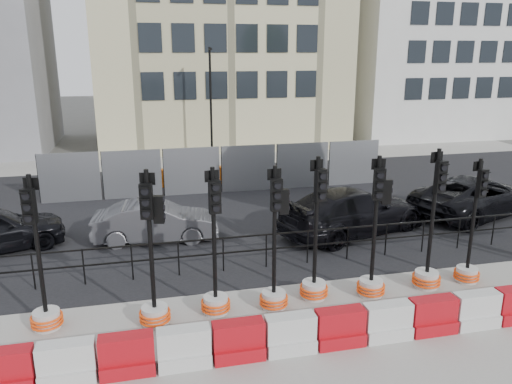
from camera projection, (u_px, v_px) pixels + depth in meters
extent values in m
plane|color=#51514C|center=(278.00, 287.00, 12.75)|extent=(120.00, 120.00, 0.00)
cube|color=gray|center=(318.00, 353.00, 9.94)|extent=(40.00, 6.00, 0.02)
cube|color=black|center=(229.00, 206.00, 19.30)|extent=(40.00, 14.00, 0.03)
cube|color=gray|center=(201.00, 159.00, 27.74)|extent=(40.00, 4.00, 0.02)
cube|color=silver|center=(429.00, 18.00, 34.89)|extent=(12.00, 9.00, 16.00)
cylinder|color=black|center=(33.00, 272.00, 12.43)|extent=(0.04, 0.04, 1.00)
cylinder|color=black|center=(84.00, 267.00, 12.69)|extent=(0.04, 0.04, 1.00)
cylinder|color=black|center=(132.00, 263.00, 12.95)|extent=(0.04, 0.04, 1.00)
cylinder|color=black|center=(179.00, 259.00, 13.21)|extent=(0.04, 0.04, 1.00)
cylinder|color=black|center=(223.00, 255.00, 13.48)|extent=(0.04, 0.04, 1.00)
cylinder|color=black|center=(266.00, 251.00, 13.74)|extent=(0.04, 0.04, 1.00)
cylinder|color=black|center=(308.00, 247.00, 14.00)|extent=(0.04, 0.04, 1.00)
cylinder|color=black|center=(347.00, 244.00, 14.26)|extent=(0.04, 0.04, 1.00)
cylinder|color=black|center=(386.00, 240.00, 14.52)|extent=(0.04, 0.04, 1.00)
cylinder|color=black|center=(423.00, 237.00, 14.79)|extent=(0.04, 0.04, 1.00)
cylinder|color=black|center=(459.00, 233.00, 15.05)|extent=(0.04, 0.04, 1.00)
cylinder|color=black|center=(493.00, 230.00, 15.31)|extent=(0.04, 0.04, 1.00)
cube|color=black|center=(266.00, 235.00, 13.61)|extent=(18.00, 0.04, 0.04)
cube|color=black|center=(266.00, 249.00, 13.72)|extent=(18.00, 0.04, 0.04)
cube|color=gray|center=(70.00, 178.00, 19.60)|extent=(2.30, 0.05, 2.00)
cylinder|color=black|center=(39.00, 180.00, 19.35)|extent=(0.05, 0.05, 2.00)
cube|color=gray|center=(132.00, 175.00, 20.12)|extent=(2.30, 0.05, 2.00)
cylinder|color=black|center=(103.00, 176.00, 19.87)|extent=(0.05, 0.05, 2.00)
cube|color=gray|center=(192.00, 171.00, 20.65)|extent=(2.30, 0.05, 2.00)
cylinder|color=black|center=(164.00, 173.00, 20.40)|extent=(0.05, 0.05, 2.00)
cube|color=gray|center=(248.00, 168.00, 21.17)|extent=(2.30, 0.05, 2.00)
cylinder|color=black|center=(222.00, 170.00, 20.92)|extent=(0.05, 0.05, 2.00)
cube|color=gray|center=(302.00, 166.00, 21.70)|extent=(2.30, 0.05, 2.00)
cylinder|color=black|center=(277.00, 167.00, 21.45)|extent=(0.05, 0.05, 2.00)
cube|color=gray|center=(354.00, 163.00, 22.22)|extent=(2.30, 0.05, 2.00)
cylinder|color=black|center=(329.00, 164.00, 21.97)|extent=(0.05, 0.05, 2.00)
cube|color=orange|center=(124.00, 180.00, 21.61)|extent=(1.00, 0.40, 0.80)
cube|color=orange|center=(171.00, 178.00, 22.04)|extent=(1.00, 0.40, 0.80)
cube|color=orange|center=(216.00, 175.00, 22.48)|extent=(1.00, 0.40, 0.80)
cube|color=orange|center=(259.00, 173.00, 22.92)|extent=(1.00, 0.40, 0.80)
cube|color=orange|center=(300.00, 171.00, 23.35)|extent=(1.00, 0.40, 0.80)
cylinder|color=black|center=(211.00, 107.00, 26.10)|extent=(0.12, 0.12, 6.00)
cube|color=black|center=(210.00, 49.00, 25.07)|extent=(0.12, 0.50, 0.12)
cube|color=#B50E11|center=(6.00, 383.00, 8.82)|extent=(1.00, 0.50, 0.30)
cube|color=#B50E11|center=(3.00, 363.00, 8.72)|extent=(1.00, 0.35, 0.50)
cube|color=silver|center=(69.00, 374.00, 9.05)|extent=(1.00, 0.50, 0.30)
cube|color=silver|center=(66.00, 355.00, 8.94)|extent=(1.00, 0.35, 0.50)
cube|color=#B50E11|center=(128.00, 366.00, 9.28)|extent=(1.00, 0.50, 0.30)
cube|color=#B50E11|center=(126.00, 348.00, 9.17)|extent=(1.00, 0.35, 0.50)
cube|color=silver|center=(185.00, 359.00, 9.51)|extent=(1.00, 0.50, 0.30)
cube|color=silver|center=(184.00, 340.00, 9.40)|extent=(1.00, 0.35, 0.50)
cube|color=#B50E11|center=(239.00, 352.00, 9.74)|extent=(1.00, 0.50, 0.30)
cube|color=#B50E11|center=(238.00, 334.00, 9.63)|extent=(1.00, 0.35, 0.50)
cube|color=silver|center=(290.00, 345.00, 9.97)|extent=(1.00, 0.50, 0.30)
cube|color=silver|center=(290.00, 327.00, 9.86)|extent=(1.00, 0.35, 0.50)
cube|color=#B50E11|center=(339.00, 338.00, 10.20)|extent=(1.00, 0.50, 0.30)
cube|color=#B50E11|center=(340.00, 321.00, 10.09)|extent=(1.00, 0.35, 0.50)
cube|color=silver|center=(386.00, 332.00, 10.43)|extent=(1.00, 0.50, 0.30)
cube|color=silver|center=(387.00, 315.00, 10.32)|extent=(1.00, 0.35, 0.50)
cube|color=#B50E11|center=(431.00, 326.00, 10.66)|extent=(1.00, 0.50, 0.30)
cube|color=#B50E11|center=(433.00, 309.00, 10.55)|extent=(1.00, 0.35, 0.50)
cube|color=silver|center=(474.00, 320.00, 10.89)|extent=(1.00, 0.50, 0.30)
cube|color=silver|center=(476.00, 303.00, 10.78)|extent=(1.00, 0.35, 0.50)
cylinder|color=silver|center=(47.00, 320.00, 10.78)|extent=(0.56, 0.56, 0.42)
torus|color=#FF4B0D|center=(47.00, 323.00, 10.81)|extent=(0.68, 0.68, 0.05)
torus|color=#FF4B0D|center=(47.00, 320.00, 10.78)|extent=(0.68, 0.68, 0.05)
torus|color=#FF4B0D|center=(46.00, 316.00, 10.76)|extent=(0.68, 0.68, 0.05)
cylinder|color=black|center=(38.00, 248.00, 10.33)|extent=(0.09, 0.09, 3.14)
cube|color=black|center=(29.00, 206.00, 9.95)|extent=(0.28, 0.21, 0.73)
cylinder|color=black|center=(29.00, 219.00, 9.93)|extent=(0.17, 0.09, 0.16)
cylinder|color=black|center=(27.00, 208.00, 9.87)|extent=(0.17, 0.09, 0.16)
cylinder|color=black|center=(26.00, 196.00, 9.81)|extent=(0.17, 0.09, 0.16)
cube|color=black|center=(31.00, 184.00, 10.02)|extent=(0.31, 0.12, 0.25)
cylinder|color=silver|center=(155.00, 315.00, 10.95)|extent=(0.57, 0.57, 0.43)
torus|color=#FF4B0D|center=(155.00, 319.00, 10.98)|extent=(0.69, 0.69, 0.05)
torus|color=#FF4B0D|center=(155.00, 315.00, 10.95)|extent=(0.69, 0.69, 0.05)
torus|color=#FF4B0D|center=(155.00, 312.00, 10.93)|extent=(0.69, 0.69, 0.05)
cylinder|color=black|center=(150.00, 243.00, 10.49)|extent=(0.10, 0.10, 3.19)
cube|color=black|center=(146.00, 201.00, 10.11)|extent=(0.28, 0.20, 0.74)
cylinder|color=black|center=(146.00, 214.00, 10.09)|extent=(0.17, 0.09, 0.16)
cylinder|color=black|center=(146.00, 203.00, 10.02)|extent=(0.17, 0.09, 0.16)
cylinder|color=black|center=(145.00, 191.00, 9.96)|extent=(0.17, 0.09, 0.16)
cube|color=black|center=(147.00, 179.00, 10.17)|extent=(0.32, 0.10, 0.26)
cube|color=black|center=(159.00, 209.00, 10.29)|extent=(0.24, 0.18, 0.59)
cylinder|color=silver|center=(216.00, 305.00, 11.43)|extent=(0.56, 0.56, 0.42)
torus|color=#FF4B0D|center=(216.00, 308.00, 11.45)|extent=(0.68, 0.68, 0.05)
torus|color=#FF4B0D|center=(216.00, 305.00, 11.43)|extent=(0.68, 0.68, 0.05)
torus|color=#FF4B0D|center=(216.00, 301.00, 11.41)|extent=(0.68, 0.68, 0.05)
cylinder|color=black|center=(214.00, 236.00, 10.97)|extent=(0.09, 0.09, 3.13)
cube|color=black|center=(215.00, 197.00, 10.60)|extent=(0.27, 0.18, 0.73)
cylinder|color=black|center=(216.00, 208.00, 10.59)|extent=(0.16, 0.07, 0.16)
cylinder|color=black|center=(216.00, 198.00, 10.53)|extent=(0.16, 0.07, 0.16)
cylinder|color=black|center=(216.00, 188.00, 10.47)|extent=(0.16, 0.07, 0.16)
cube|color=black|center=(212.00, 176.00, 10.66)|extent=(0.31, 0.08, 0.25)
cylinder|color=silver|center=(274.00, 300.00, 11.65)|extent=(0.56, 0.56, 0.42)
torus|color=#FF4B0D|center=(274.00, 303.00, 11.67)|extent=(0.67, 0.67, 0.05)
torus|color=#FF4B0D|center=(274.00, 300.00, 11.65)|extent=(0.67, 0.67, 0.05)
torus|color=#FF4B0D|center=(274.00, 297.00, 11.62)|extent=(0.67, 0.67, 0.05)
cylinder|color=black|center=(274.00, 233.00, 11.19)|extent=(0.09, 0.09, 3.11)
cube|color=black|center=(276.00, 195.00, 10.82)|extent=(0.25, 0.15, 0.73)
cylinder|color=black|center=(277.00, 206.00, 10.81)|extent=(0.16, 0.05, 0.16)
cylinder|color=black|center=(277.00, 196.00, 10.75)|extent=(0.16, 0.05, 0.16)
cylinder|color=black|center=(278.00, 186.00, 10.68)|extent=(0.16, 0.05, 0.16)
cube|color=black|center=(274.00, 174.00, 10.88)|extent=(0.31, 0.03, 0.25)
cube|color=black|center=(284.00, 202.00, 11.04)|extent=(0.21, 0.14, 0.57)
cylinder|color=silver|center=(314.00, 290.00, 12.11)|extent=(0.58, 0.58, 0.43)
torus|color=#FF4B0D|center=(314.00, 293.00, 12.14)|extent=(0.69, 0.69, 0.05)
torus|color=#FF4B0D|center=(314.00, 290.00, 12.11)|extent=(0.69, 0.69, 0.05)
torus|color=#FF4B0D|center=(314.00, 287.00, 12.09)|extent=(0.69, 0.69, 0.05)
cylinder|color=black|center=(316.00, 224.00, 11.65)|extent=(0.10, 0.10, 3.20)
cube|color=black|center=(320.00, 185.00, 11.27)|extent=(0.28, 0.20, 0.75)
cylinder|color=black|center=(322.00, 196.00, 11.26)|extent=(0.17, 0.08, 0.16)
cylinder|color=black|center=(322.00, 186.00, 11.20)|extent=(0.17, 0.08, 0.16)
cylinder|color=black|center=(323.00, 176.00, 11.13)|extent=(0.17, 0.08, 0.16)
cube|color=black|center=(317.00, 165.00, 11.32)|extent=(0.32, 0.10, 0.26)
cylinder|color=silver|center=(371.00, 288.00, 12.24)|extent=(0.58, 0.58, 0.43)
torus|color=#FF4B0D|center=(370.00, 291.00, 12.26)|extent=(0.69, 0.69, 0.05)
torus|color=#FF4B0D|center=(371.00, 288.00, 12.24)|extent=(0.69, 0.69, 0.05)
torus|color=#FF4B0D|center=(371.00, 284.00, 12.21)|extent=(0.69, 0.69, 0.05)
cylinder|color=black|center=(375.00, 222.00, 11.77)|extent=(0.10, 0.10, 3.20)
cube|color=black|center=(379.00, 184.00, 11.39)|extent=(0.28, 0.21, 0.75)
cylinder|color=black|center=(379.00, 195.00, 11.37)|extent=(0.17, 0.09, 0.16)
cylinder|color=black|center=(380.00, 185.00, 11.31)|extent=(0.17, 0.09, 0.16)
cylinder|color=black|center=(381.00, 175.00, 11.24)|extent=(0.17, 0.09, 0.16)
cube|color=black|center=(379.00, 164.00, 11.46)|extent=(0.32, 0.11, 0.26)
cube|color=black|center=(387.00, 192.00, 11.56)|extent=(0.24, 0.19, 0.59)
cylinder|color=silver|center=(426.00, 279.00, 12.67)|extent=(0.59, 0.59, 0.44)
torus|color=#FF4B0D|center=(426.00, 282.00, 12.70)|extent=(0.71, 0.71, 0.05)
torus|color=#FF4B0D|center=(426.00, 279.00, 12.67)|extent=(0.71, 0.71, 0.05)
torus|color=#FF4B0D|center=(427.00, 276.00, 12.65)|extent=(0.71, 0.71, 0.05)
cylinder|color=black|center=(433.00, 214.00, 12.20)|extent=(0.10, 0.10, 3.27)
cube|color=black|center=(441.00, 177.00, 11.81)|extent=(0.28, 0.18, 0.76)
cylinder|color=black|center=(442.00, 187.00, 11.80)|extent=(0.17, 0.07, 0.16)
cylinder|color=black|center=(443.00, 178.00, 11.73)|extent=(0.17, 0.07, 0.16)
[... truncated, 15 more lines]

